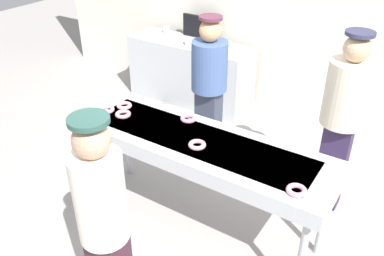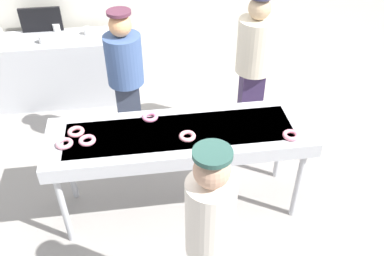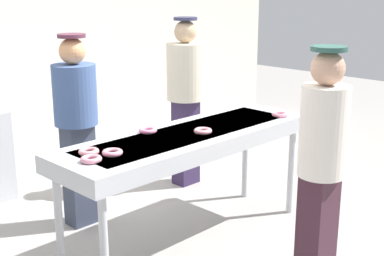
% 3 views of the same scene
% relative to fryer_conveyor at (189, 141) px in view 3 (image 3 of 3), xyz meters
% --- Properties ---
extents(ground_plane, '(16.00, 16.00, 0.00)m').
position_rel_fryer_conveyor_xyz_m(ground_plane, '(0.00, 0.00, -0.84)').
color(ground_plane, '#9E9993').
extents(back_wall, '(8.00, 0.12, 3.26)m').
position_rel_fryer_conveyor_xyz_m(back_wall, '(0.00, 2.52, 0.79)').
color(back_wall, silver).
rests_on(back_wall, ground).
extents(fryer_conveyor, '(2.26, 0.69, 0.92)m').
position_rel_fryer_conveyor_xyz_m(fryer_conveyor, '(0.00, 0.00, 0.00)').
color(fryer_conveyor, '#B7BABF').
rests_on(fryer_conveyor, ground).
extents(strawberry_donut_0, '(0.19, 0.19, 0.04)m').
position_rel_fryer_conveyor_xyz_m(strawberry_donut_0, '(-0.24, 0.21, 0.09)').
color(strawberry_donut_0, pink).
rests_on(strawberry_donut_0, fryer_conveyor).
extents(strawberry_donut_1, '(0.16, 0.16, 0.04)m').
position_rel_fryer_conveyor_xyz_m(strawberry_donut_1, '(-0.77, -0.04, 0.09)').
color(strawberry_donut_1, pink).
rests_on(strawberry_donut_1, fryer_conveyor).
extents(strawberry_donut_2, '(0.20, 0.20, 0.04)m').
position_rel_fryer_conveyor_xyz_m(strawberry_donut_2, '(-0.87, 0.09, 0.09)').
color(strawberry_donut_2, pink).
rests_on(strawberry_donut_2, fryer_conveyor).
extents(strawberry_donut_3, '(0.18, 0.18, 0.04)m').
position_rel_fryer_conveyor_xyz_m(strawberry_donut_3, '(0.90, -0.21, 0.09)').
color(strawberry_donut_3, pink).
rests_on(strawberry_donut_3, fryer_conveyor).
extents(strawberry_donut_4, '(0.19, 0.19, 0.04)m').
position_rel_fryer_conveyor_xyz_m(strawberry_donut_4, '(-0.95, -0.05, 0.09)').
color(strawberry_donut_4, pink).
rests_on(strawberry_donut_4, fryer_conveyor).
extents(strawberry_donut_5, '(0.19, 0.19, 0.04)m').
position_rel_fryer_conveyor_xyz_m(strawberry_donut_5, '(0.05, -0.10, 0.09)').
color(strawberry_donut_5, pink).
rests_on(strawberry_donut_5, fryer_conveyor).
extents(worker_baker, '(0.38, 0.38, 1.71)m').
position_rel_fryer_conveyor_xyz_m(worker_baker, '(0.89, 0.94, 0.16)').
color(worker_baker, '#2F2244').
rests_on(worker_baker, ground).
extents(worker_assistant, '(0.36, 0.36, 1.64)m').
position_rel_fryer_conveyor_xyz_m(worker_assistant, '(-0.43, 0.90, 0.11)').
color(worker_assistant, '#323A4C').
rests_on(worker_assistant, ground).
extents(customer_waiting, '(0.30, 0.30, 1.67)m').
position_rel_fryer_conveyor_xyz_m(customer_waiting, '(0.05, -1.14, 0.08)').
color(customer_waiting, '#3B1F2B').
rests_on(customer_waiting, ground).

